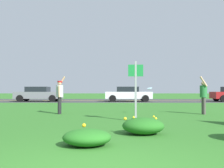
{
  "coord_description": "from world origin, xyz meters",
  "views": [
    {
      "loc": [
        0.26,
        -3.55,
        1.2
      ],
      "look_at": [
        0.11,
        10.04,
        1.48
      ],
      "focal_mm": 41.39,
      "sensor_mm": 36.0,
      "label": 1
    }
  ],
  "objects": [
    {
      "name": "sign_post_near_path",
      "position": [
        1.04,
        6.08,
        1.37
      ],
      "size": [
        0.56,
        0.1,
        2.25
      ],
      "color": "#93969B",
      "rests_on": "ground"
    },
    {
      "name": "daylily_clump_near_camera",
      "position": [
        -0.33,
        1.91,
        0.18
      ],
      "size": [
        1.03,
        0.94,
        0.41
      ],
      "color": "#23661E",
      "rests_on": "ground"
    },
    {
      "name": "highway_strip",
      "position": [
        0.0,
        23.69,
        0.0
      ],
      "size": [
        120.0,
        8.64,
        0.01
      ],
      "primitive_type": "cube",
      "color": "#38383A",
      "rests_on": "ground"
    },
    {
      "name": "highway_center_stripe",
      "position": [
        0.0,
        23.69,
        0.01
      ],
      "size": [
        120.0,
        0.16,
        0.0
      ],
      "primitive_type": "cube",
      "color": "yellow",
      "rests_on": "ground"
    },
    {
      "name": "daylily_clump_front_center",
      "position": [
        1.02,
        3.35,
        0.22
      ],
      "size": [
        1.12,
        0.98,
        0.48
      ],
      "color": "#23661E",
      "rests_on": "ground"
    },
    {
      "name": "ground_plane",
      "position": [
        0.0,
        11.85,
        0.0
      ],
      "size": [
        120.0,
        120.0,
        0.0
      ],
      "primitive_type": "plane",
      "color": "#2D6B23"
    },
    {
      "name": "person_catcher_green_shirt",
      "position": [
        4.51,
        8.86,
        0.95
      ],
      "size": [
        0.41,
        0.49,
        1.82
      ],
      "color": "#287038",
      "rests_on": "ground"
    },
    {
      "name": "car_white_center_right",
      "position": [
        1.57,
        21.75,
        0.74
      ],
      "size": [
        4.5,
        2.0,
        1.45
      ],
      "color": "silver",
      "rests_on": "ground"
    },
    {
      "name": "car_gray_center_left",
      "position": [
        -7.25,
        21.75,
        0.74
      ],
      "size": [
        4.5,
        2.0,
        1.45
      ],
      "color": "slate",
      "rests_on": "ground"
    },
    {
      "name": "person_thrower_red_cap_gray_shirt",
      "position": [
        -2.43,
        8.97,
        0.99
      ],
      "size": [
        0.41,
        0.49,
        1.85
      ],
      "color": "#B2B2B7",
      "rests_on": "ground"
    },
    {
      "name": "frisbee_pale_blue",
      "position": [
        1.93,
        8.85,
        1.24
      ],
      "size": [
        0.25,
        0.24,
        0.14
      ],
      "color": "#ADD6E5"
    }
  ]
}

